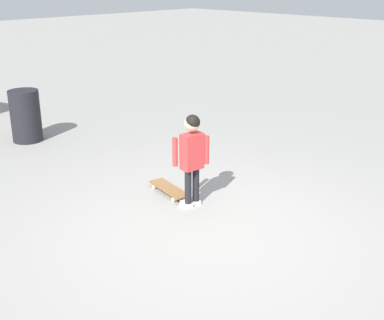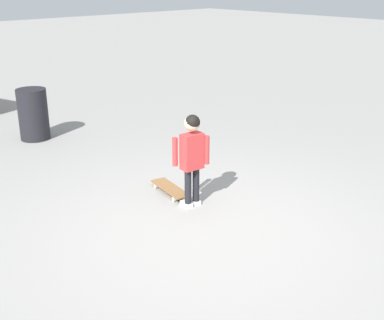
{
  "view_description": "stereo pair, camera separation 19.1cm",
  "coord_description": "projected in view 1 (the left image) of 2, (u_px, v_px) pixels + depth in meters",
  "views": [
    {
      "loc": [
        3.34,
        3.05,
        2.45
      ],
      "look_at": [
        -0.31,
        -0.57,
        0.55
      ],
      "focal_mm": 47.11,
      "sensor_mm": 36.0,
      "label": 1
    },
    {
      "loc": [
        3.2,
        3.18,
        2.45
      ],
      "look_at": [
        -0.31,
        -0.57,
        0.55
      ],
      "focal_mm": 47.11,
      "sensor_mm": 36.0,
      "label": 2
    }
  ],
  "objects": [
    {
      "name": "skateboard",
      "position": [
        169.0,
        189.0,
        5.97
      ],
      "size": [
        0.31,
        0.66,
        0.07
      ],
      "color": "olive",
      "rests_on": "ground"
    },
    {
      "name": "child_person",
      "position": [
        192.0,
        151.0,
        5.44
      ],
      "size": [
        0.35,
        0.25,
        1.06
      ],
      "color": "black",
      "rests_on": "ground"
    },
    {
      "name": "ground_plane",
      "position": [
        211.0,
        232.0,
        5.09
      ],
      "size": [
        50.0,
        50.0,
        0.0
      ],
      "primitive_type": "plane",
      "color": "gray"
    },
    {
      "name": "trash_bin",
      "position": [
        26.0,
        116.0,
        7.75
      ],
      "size": [
        0.46,
        0.46,
        0.8
      ],
      "primitive_type": "cylinder",
      "color": "black",
      "rests_on": "ground"
    }
  ]
}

